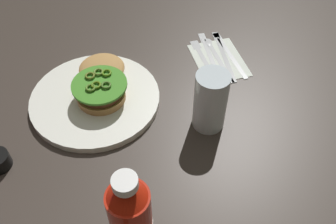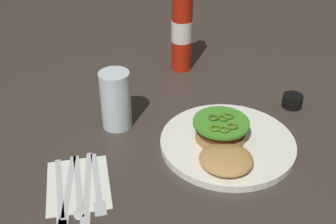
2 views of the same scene
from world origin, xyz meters
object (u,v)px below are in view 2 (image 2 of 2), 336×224
at_px(ketchup_bottle, 182,29).
at_px(spoon_utensil, 79,193).
at_px(water_glass, 116,100).
at_px(burger_sandwich, 223,140).
at_px(steak_knife, 67,193).
at_px(napkin, 78,184).
at_px(butter_knife, 87,191).
at_px(dinner_plate, 227,143).
at_px(fork_utensil, 97,187).
at_px(condiment_cup, 292,100).
at_px(table_knife, 60,194).

bearing_deg(ketchup_bottle, spoon_utensil, -23.09).
distance_m(water_glass, spoon_utensil, 0.25).
height_order(burger_sandwich, steak_knife, burger_sandwich).
height_order(napkin, butter_knife, butter_knife).
distance_m(dinner_plate, napkin, 0.33).
relative_size(ketchup_bottle, fork_utensil, 1.41).
xyz_separation_m(napkin, spoon_utensil, (0.03, 0.01, 0.00)).
xyz_separation_m(dinner_plate, butter_knife, (0.14, -0.29, -0.00)).
bearing_deg(condiment_cup, butter_knife, -57.44).
bearing_deg(steak_knife, burger_sandwich, 111.22).
distance_m(condiment_cup, table_knife, 0.62).
xyz_separation_m(dinner_plate, ketchup_bottle, (-0.38, -0.08, 0.11)).
height_order(napkin, fork_utensil, fork_utensil).
bearing_deg(condiment_cup, fork_utensil, -57.40).
relative_size(dinner_plate, ketchup_bottle, 1.15).
relative_size(table_knife, steak_knife, 0.94).
xyz_separation_m(condiment_cup, spoon_utensil, (0.31, -0.49, -0.01)).
relative_size(ketchup_bottle, water_glass, 1.85).
bearing_deg(napkin, burger_sandwich, 107.25).
xyz_separation_m(napkin, table_knife, (0.03, -0.03, 0.00)).
height_order(burger_sandwich, napkin, burger_sandwich).
relative_size(burger_sandwich, ketchup_bottle, 0.79).
bearing_deg(steak_knife, table_knife, -82.40).
height_order(condiment_cup, fork_utensil, condiment_cup).
relative_size(spoon_utensil, fork_utensil, 1.00).
bearing_deg(burger_sandwich, spoon_utensil, -67.51).
relative_size(water_glass, steak_knife, 0.67).
distance_m(burger_sandwich, fork_utensil, 0.28).
xyz_separation_m(dinner_plate, water_glass, (-0.09, -0.25, 0.06)).
bearing_deg(dinner_plate, condiment_cup, 131.42).
bearing_deg(dinner_plate, ketchup_bottle, -167.37).
distance_m(spoon_utensil, fork_utensil, 0.04).
bearing_deg(steak_knife, dinner_plate, 114.10).
distance_m(water_glass, butter_knife, 0.24).
bearing_deg(water_glass, dinner_plate, 70.49).
bearing_deg(spoon_utensil, condiment_cup, 122.18).
distance_m(table_knife, steak_knife, 0.01).
relative_size(burger_sandwich, butter_knife, 0.95).
distance_m(napkin, steak_knife, 0.03).
xyz_separation_m(condiment_cup, table_knife, (0.31, -0.53, -0.01)).
height_order(water_glass, condiment_cup, water_glass).
bearing_deg(table_knife, fork_utensil, 105.62).
distance_m(steak_knife, spoon_utensil, 0.02).
bearing_deg(burger_sandwich, fork_utensil, -68.01).
bearing_deg(butter_knife, spoon_utensil, -71.95).
distance_m(dinner_plate, water_glass, 0.27).
distance_m(condiment_cup, steak_knife, 0.60).
bearing_deg(butter_knife, steak_knife, -80.93).
bearing_deg(water_glass, ketchup_bottle, 150.07).
distance_m(ketchup_bottle, spoon_utensil, 0.58).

